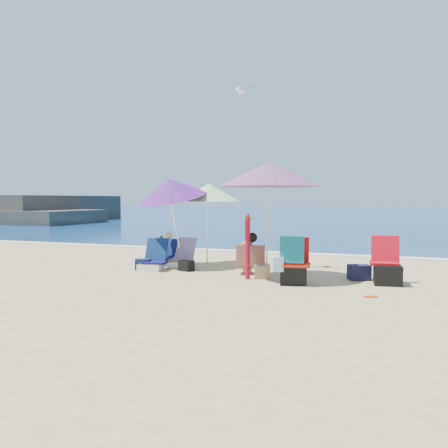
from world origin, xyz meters
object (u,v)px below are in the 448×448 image
(camp_chair_right, at_px, (293,267))
(person_left, at_px, (163,250))
(furled_umbrella, at_px, (248,243))
(camp_chair_left, at_px, (387,270))
(umbrella_striped, at_px, (209,193))
(chair_rainbow, at_px, (182,260))
(umbrella_blue, at_px, (171,189))
(chair_navy, at_px, (153,262))
(person_center, at_px, (249,254))
(seagull, at_px, (240,91))
(umbrella_turquoise, at_px, (269,174))

(camp_chair_right, height_order, person_left, camp_chair_right)
(furled_umbrella, height_order, camp_chair_left, furled_umbrella)
(umbrella_striped, xyz_separation_m, camp_chair_right, (2.66, -2.07, -1.48))
(chair_rainbow, distance_m, person_left, 0.75)
(umbrella_blue, bearing_deg, chair_navy, -100.62)
(person_center, distance_m, seagull, 4.02)
(person_left, relative_size, seagull, 1.02)
(umbrella_striped, relative_size, seagull, 2.59)
(person_center, height_order, seagull, seagull)
(umbrella_striped, relative_size, chair_rainbow, 2.93)
(chair_navy, bearing_deg, umbrella_turquoise, -1.11)
(umbrella_turquoise, distance_m, person_left, 3.68)
(umbrella_turquoise, height_order, camp_chair_right, umbrella_turquoise)
(umbrella_turquoise, bearing_deg, chair_navy, 178.89)
(camp_chair_left, xyz_separation_m, seagull, (-3.49, 1.31, 4.00))
(umbrella_striped, height_order, person_left, umbrella_striped)
(umbrella_blue, bearing_deg, camp_chair_left, -7.52)
(camp_chair_right, distance_m, person_center, 1.51)
(camp_chair_right, bearing_deg, seagull, 132.41)
(furled_umbrella, xyz_separation_m, chair_rainbow, (-2.03, 1.08, -0.57))
(umbrella_turquoise, relative_size, furled_umbrella, 2.03)
(chair_rainbow, relative_size, seagull, 0.88)
(umbrella_striped, bearing_deg, chair_navy, -119.92)
(umbrella_turquoise, xyz_separation_m, person_center, (-0.53, 0.30, -1.73))
(umbrella_striped, relative_size, furled_umbrella, 1.50)
(chair_rainbow, bearing_deg, umbrella_blue, -177.92)
(camp_chair_left, relative_size, camp_chair_right, 0.98)
(umbrella_turquoise, bearing_deg, umbrella_blue, 164.96)
(camp_chair_left, xyz_separation_m, person_left, (-5.44, 0.94, 0.09))
(chair_rainbow, xyz_separation_m, camp_chair_right, (3.06, -1.33, 0.16))
(furled_umbrella, xyz_separation_m, camp_chair_right, (1.02, -0.25, -0.42))
(umbrella_striped, bearing_deg, umbrella_turquoise, -36.74)
(umbrella_striped, distance_m, camp_chair_left, 4.84)
(umbrella_blue, xyz_separation_m, furled_umbrella, (2.33, -1.07, -1.15))
(chair_navy, bearing_deg, chair_rainbow, 58.25)
(umbrella_blue, height_order, chair_navy, umbrella_blue)
(umbrella_turquoise, distance_m, person_center, 1.83)
(umbrella_blue, height_order, chair_rainbow, umbrella_blue)
(camp_chair_left, height_order, camp_chair_right, camp_chair_right)
(camp_chair_left, xyz_separation_m, camp_chair_right, (-1.71, -0.65, 0.06))
(camp_chair_right, xyz_separation_m, person_center, (-1.21, 0.89, 0.10))
(furled_umbrella, xyz_separation_m, chair_navy, (-2.45, 0.41, -0.57))
(chair_navy, bearing_deg, camp_chair_right, -10.64)
(camp_chair_right, bearing_deg, chair_rainbow, 156.55)
(seagull, bearing_deg, umbrella_striped, 172.42)
(umbrella_striped, bearing_deg, furled_umbrella, -48.21)
(umbrella_blue, distance_m, furled_umbrella, 2.81)
(umbrella_blue, bearing_deg, person_center, -11.11)
(chair_rainbow, bearing_deg, furled_umbrella, -27.97)
(umbrella_turquoise, bearing_deg, umbrella_striped, 143.26)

